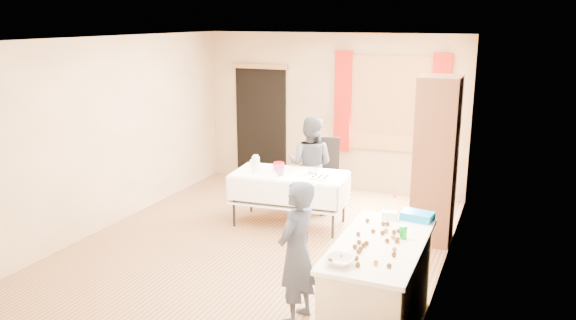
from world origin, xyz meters
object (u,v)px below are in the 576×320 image
at_px(cabinet, 436,161).
at_px(counter, 379,289).
at_px(girl, 297,253).
at_px(chair, 324,187).
at_px(woman, 310,164).
at_px(party_table, 289,194).

relative_size(cabinet, counter, 1.37).
bearing_deg(girl, chair, -156.37).
distance_m(chair, woman, 0.49).
height_order(chair, woman, woman).
distance_m(cabinet, girl, 2.74).
xyz_separation_m(party_table, woman, (0.07, 0.66, 0.27)).
distance_m(cabinet, woman, 1.96).
bearing_deg(cabinet, woman, 166.05).
height_order(party_table, girl, girl).
height_order(counter, girl, girl).
xyz_separation_m(cabinet, party_table, (-1.94, -0.19, -0.63)).
relative_size(counter, chair, 1.47).
bearing_deg(chair, party_table, -121.35).
relative_size(counter, girl, 1.12).
xyz_separation_m(cabinet, girl, (-0.88, -2.57, -0.37)).
height_order(party_table, woman, woman).
height_order(cabinet, chair, cabinet).
bearing_deg(cabinet, girl, -108.90).
distance_m(cabinet, counter, 2.59).
relative_size(cabinet, woman, 1.49).
bearing_deg(chair, cabinet, -40.29).
relative_size(cabinet, chair, 2.02).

